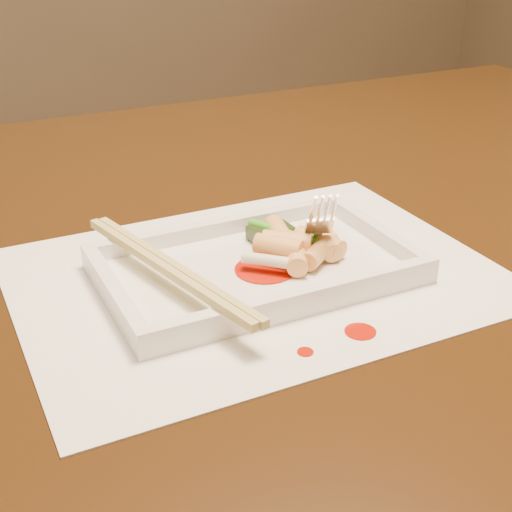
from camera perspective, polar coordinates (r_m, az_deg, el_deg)
name	(u,v)px	position (r m, az deg, el deg)	size (l,w,h in m)	color
table	(288,291)	(0.79, 2.59, -2.85)	(1.40, 0.90, 0.75)	black
placemat	(256,275)	(0.61, 0.00, -1.57)	(0.40, 0.30, 0.00)	white
sauce_splatter_a	(360,331)	(0.54, 8.34, -6.00)	(0.02, 0.02, 0.00)	#B41505
sauce_splatter_b	(305,352)	(0.51, 3.96, -7.66)	(0.01, 0.01, 0.00)	#B41505
plate_base	(256,271)	(0.61, 0.00, -1.18)	(0.26, 0.16, 0.01)	white
plate_rim_far	(221,227)	(0.66, -2.82, 2.35)	(0.26, 0.01, 0.01)	white
plate_rim_near	(299,299)	(0.55, 3.44, -3.42)	(0.26, 0.01, 0.01)	white
plate_rim_left	(113,291)	(0.57, -11.34, -2.77)	(0.01, 0.14, 0.01)	white
plate_rim_right	(377,232)	(0.66, 9.67, 1.91)	(0.01, 0.14, 0.01)	white
veg_piece	(271,233)	(0.65, 1.21, 1.85)	(0.04, 0.03, 0.01)	black
scallion_white	(266,260)	(0.59, 0.77, -0.34)	(0.01, 0.01, 0.04)	#EAEACC
scallion_green	(288,235)	(0.63, 2.61, 1.73)	(0.01, 0.01, 0.09)	#339918
chopstick_a	(164,268)	(0.57, -7.40, -0.97)	(0.01, 0.23, 0.01)	tan
chopstick_b	(173,266)	(0.57, -6.65, -0.80)	(0.01, 0.23, 0.01)	tan
fork	(319,165)	(0.62, 5.09, 7.23)	(0.09, 0.10, 0.14)	silver
sauce_blob_0	(265,269)	(0.60, 0.73, -1.08)	(0.05, 0.05, 0.00)	#B41505
rice_cake_0	(319,242)	(0.63, 5.09, 1.08)	(0.02, 0.02, 0.05)	#FBCA75
rice_cake_1	(320,251)	(0.61, 5.13, 0.41)	(0.02, 0.02, 0.05)	#FBCA75
rice_cake_2	(287,243)	(0.61, 2.50, 1.08)	(0.02, 0.02, 0.04)	#FBCA75
rice_cake_3	(308,241)	(0.63, 4.18, 1.20)	(0.02, 0.02, 0.05)	#FBCA75
rice_cake_4	(280,235)	(0.64, 1.93, 1.67)	(0.02, 0.02, 0.05)	#FBCA75
rice_cake_5	(279,247)	(0.60, 1.81, 0.71)	(0.02, 0.02, 0.04)	#FBCA75
rice_cake_6	(297,256)	(0.60, 3.29, 0.01)	(0.02, 0.02, 0.04)	#FBCA75
rice_cake_7	(326,242)	(0.63, 5.63, 1.11)	(0.02, 0.02, 0.05)	#FBCA75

